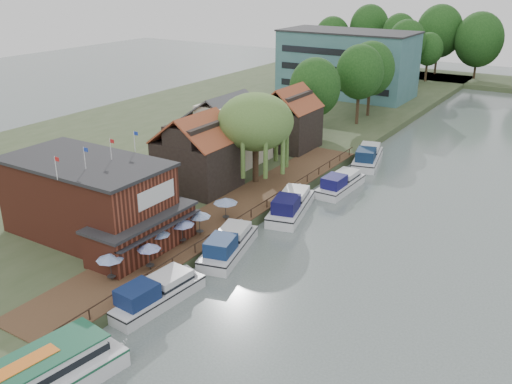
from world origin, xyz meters
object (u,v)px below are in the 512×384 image
Objects in this scene: pub at (103,202)px; umbrella_3 at (182,231)px; cruiser_0 at (156,290)px; cruiser_2 at (291,202)px; cottage_b at (227,128)px; cruiser_3 at (341,181)px; umbrella_5 at (226,209)px; cruiser_4 at (368,154)px; umbrella_0 at (111,267)px; cruiser_1 at (228,242)px; umbrella_4 at (200,223)px; cottage_a at (197,152)px; swan at (121,345)px; cottage_c at (289,118)px; umbrella_2 at (159,242)px; hotel_block at (347,63)px; willow at (256,139)px; umbrella_1 at (149,256)px.

pub reaches higher than umbrella_3.
cruiser_2 reaches higher than cruiser_0.
cottage_b is 24.71m from umbrella_3.
cruiser_0 is 29.84m from cruiser_3.
umbrella_5 is 0.25× the size of cruiser_3.
cruiser_4 reaches higher than cruiser_3.
cruiser_1 is (4.03, 10.39, -1.08)m from umbrella_0.
umbrella_4 is at bearing 85.51° from umbrella_0.
cottage_a is 0.87× the size of cruiser_1.
swan is at bearing -76.00° from umbrella_5.
cottage_c reaches higher than cruiser_3.
umbrella_2 is 0.25× the size of cruiser_0.
hotel_block reaches higher than umbrella_4.
hotel_block is 77.97m from cruiser_0.
willow reaches higher than cruiser_1.
swan is at bearing -76.32° from hotel_block.
pub reaches higher than umbrella_2.
umbrella_5 is (3.45, -10.89, -3.93)m from willow.
hotel_block is at bearing 94.52° from cruiser_2.
umbrella_0 is at bearing -125.42° from cruiser_1.
cruiser_2 is at bearing 74.15° from umbrella_3.
umbrella_2 is (14.25, -70.79, -4.86)m from hotel_block.
hotel_block is at bearing 102.71° from willow.
umbrella_3 is at bearing 98.38° from umbrella_1.
umbrella_1 is 1.00× the size of umbrella_4.
cruiser_1 is at bearing -74.69° from hotel_block.
cruiser_2 is at bearing 5.68° from cottage_a.
umbrella_1 is at bearing -85.82° from umbrella_4.
willow is 1.08× the size of cruiser_0.
umbrella_5 is at bearing 52.64° from pub.
umbrella_5 is 0.25× the size of cruiser_0.
umbrella_1 is 1.00× the size of umbrella_3.
umbrella_0 is 0.24× the size of cruiser_1.
umbrella_0 is 0.25× the size of cruiser_0.
cruiser_4 is (4.59, 35.93, -1.03)m from umbrella_2.
cottage_b is 3.99× the size of umbrella_5.
cottage_b is 4.04× the size of umbrella_3.
cottage_b is at bearing 106.70° from cottage_a.
cottage_b is at bearing 111.02° from cruiser_1.
cruiser_3 is (5.70, 24.95, -1.14)m from umbrella_2.
cottage_c is at bearing 109.16° from cruiser_0.
willow is 20.36m from umbrella_2.
hotel_block is at bearing 102.67° from umbrella_4.
umbrella_1 is at bearing -64.16° from cottage_a.
umbrella_1 is at bearing -80.18° from willow.
cottage_c is 14.46m from willow.
umbrella_5 is (0.14, 3.98, 0.00)m from umbrella_4.
pub reaches higher than cruiser_2.
umbrella_5 reaches higher than cruiser_4.
swan is at bearing -40.43° from umbrella_0.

